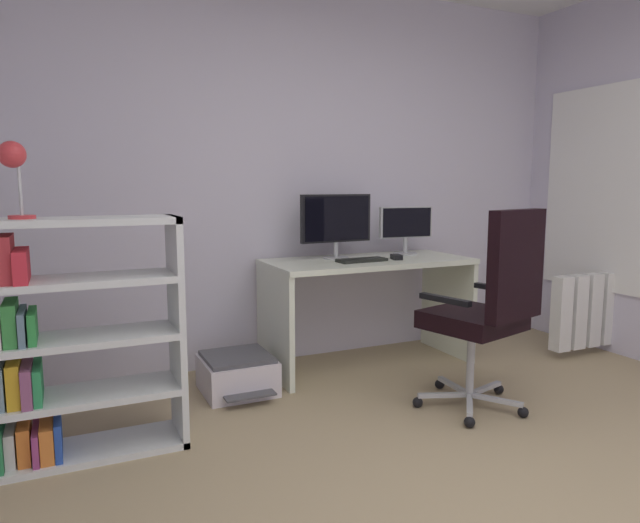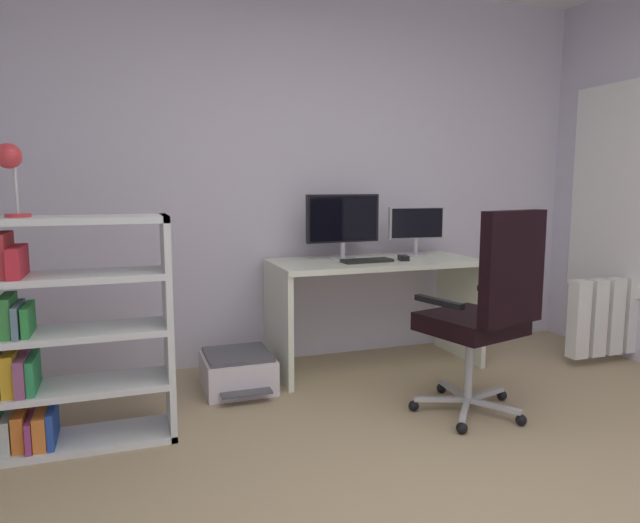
% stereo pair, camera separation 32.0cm
% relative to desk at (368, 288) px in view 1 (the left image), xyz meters
% --- Properties ---
extents(wall_back, '(4.51, 0.10, 2.67)m').
position_rel_desk_xyz_m(wall_back, '(-0.42, 0.42, 0.78)').
color(wall_back, silver).
rests_on(wall_back, ground).
extents(window_pane, '(0.01, 1.16, 1.46)m').
position_rel_desk_xyz_m(window_pane, '(1.83, -0.47, 0.68)').
color(window_pane, white).
extents(window_frame, '(0.02, 1.24, 1.54)m').
position_rel_desk_xyz_m(window_frame, '(1.82, -0.47, 0.68)').
color(window_frame, white).
extents(desk, '(1.42, 0.64, 0.75)m').
position_rel_desk_xyz_m(desk, '(0.00, 0.00, 0.00)').
color(desk, white).
rests_on(desk, ground).
extents(monitor_main, '(0.54, 0.18, 0.45)m').
position_rel_desk_xyz_m(monitor_main, '(-0.20, 0.10, 0.47)').
color(monitor_main, '#B2B5B7').
rests_on(monitor_main, desk).
extents(monitor_secondary, '(0.42, 0.18, 0.35)m').
position_rel_desk_xyz_m(monitor_secondary, '(0.37, 0.10, 0.42)').
color(monitor_secondary, '#B2B5B7').
rests_on(monitor_secondary, desk).
extents(keyboard, '(0.35, 0.15, 0.02)m').
position_rel_desk_xyz_m(keyboard, '(-0.10, -0.10, 0.21)').
color(keyboard, black).
rests_on(keyboard, desk).
extents(computer_mouse, '(0.08, 0.11, 0.03)m').
position_rel_desk_xyz_m(computer_mouse, '(0.17, -0.10, 0.22)').
color(computer_mouse, black).
rests_on(computer_mouse, desk).
extents(office_chair, '(0.63, 0.67, 1.14)m').
position_rel_desk_xyz_m(office_chair, '(0.18, -1.02, 0.07)').
color(office_chair, '#B7BABC').
rests_on(office_chair, ground).
extents(bookshelf, '(0.95, 0.32, 1.12)m').
position_rel_desk_xyz_m(bookshelf, '(-2.00, -0.63, -0.02)').
color(bookshelf, silver).
rests_on(bookshelf, ground).
extents(desk_lamp, '(0.13, 0.11, 0.33)m').
position_rel_desk_xyz_m(desk_lamp, '(-2.09, -0.63, 0.81)').
color(desk_lamp, '#CF3439').
rests_on(desk_lamp, bookshelf).
extents(printer, '(0.42, 0.51, 0.23)m').
position_rel_desk_xyz_m(printer, '(-0.99, -0.14, -0.44)').
color(printer, silver).
rests_on(printer, ground).
extents(radiator, '(0.89, 0.10, 0.55)m').
position_rel_desk_xyz_m(radiator, '(1.73, -0.47, -0.22)').
color(radiator, white).
rests_on(radiator, ground).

